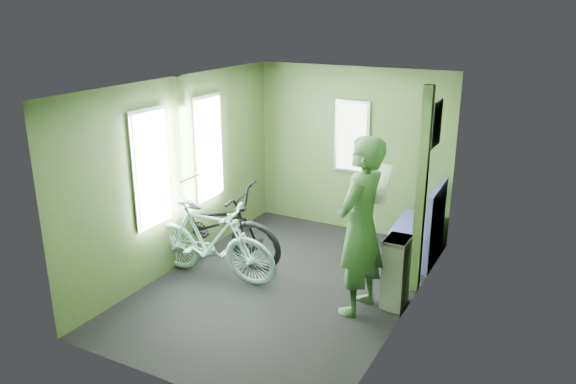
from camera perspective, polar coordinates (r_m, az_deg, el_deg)
name	(u,v)px	position (r m, az deg, el deg)	size (l,w,h in m)	color
room	(282,164)	(6.06, -0.58, 2.91)	(4.00, 4.02, 2.31)	black
bicycle_black	(210,262)	(7.17, -7.93, -7.01)	(0.69, 1.98, 1.04)	black
bicycle_mint	(212,279)	(6.73, -7.73, -8.76)	(0.47, 1.66, 1.00)	#84BEB7
passenger	(360,226)	(5.71, 7.35, -3.50)	(0.54, 0.76, 1.88)	#325B31
waste_box	(396,272)	(6.06, 10.90, -8.03)	(0.23, 0.32, 0.78)	gray
bench_seat	(418,237)	(7.28, 13.09, -4.44)	(0.55, 0.95, 0.98)	navy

